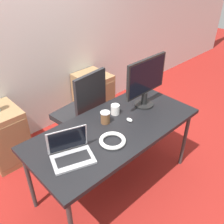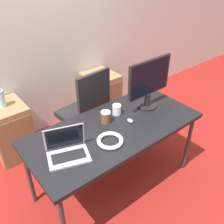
% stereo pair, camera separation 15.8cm
% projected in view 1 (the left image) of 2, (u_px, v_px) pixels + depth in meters
% --- Properties ---
extents(ground_plane, '(14.00, 14.00, 0.00)m').
position_uv_depth(ground_plane, '(114.00, 182.00, 2.80)').
color(ground_plane, maroon).
extents(wall_back, '(10.00, 0.05, 2.60)m').
position_uv_depth(wall_back, '(30.00, 39.00, 2.97)').
color(wall_back, silver).
rests_on(wall_back, ground_plane).
extents(desk, '(1.70, 0.79, 0.78)m').
position_uv_depth(desk, '(115.00, 131.00, 2.40)').
color(desk, black).
rests_on(desk, ground_plane).
extents(office_chair, '(0.56, 0.58, 1.12)m').
position_uv_depth(office_chair, '(81.00, 121.00, 3.04)').
color(office_chair, '#232326').
rests_on(office_chair, ground_plane).
extents(cabinet_left, '(0.43, 0.50, 0.70)m').
position_uv_depth(cabinet_left, '(4.00, 136.00, 2.94)').
color(cabinet_left, '#99754C').
rests_on(cabinet_left, ground_plane).
extents(cabinet_right, '(0.43, 0.50, 0.70)m').
position_uv_depth(cabinet_right, '(94.00, 96.00, 3.73)').
color(cabinet_right, '#99754C').
rests_on(cabinet_right, ground_plane).
extents(laptop_center, '(0.39, 0.34, 0.24)m').
position_uv_depth(laptop_center, '(71.00, 153.00, 2.00)').
color(laptop_center, '#ADADB2').
rests_on(laptop_center, desk).
extents(monitor, '(0.55, 0.21, 0.53)m').
position_uv_depth(monitor, '(146.00, 81.00, 2.54)').
color(monitor, black).
rests_on(monitor, desk).
extents(mouse, '(0.04, 0.07, 0.03)m').
position_uv_depth(mouse, '(130.00, 120.00, 2.44)').
color(mouse, silver).
rests_on(mouse, desk).
extents(coffee_cup_white, '(0.09, 0.09, 0.10)m').
position_uv_depth(coffee_cup_white, '(115.00, 109.00, 2.53)').
color(coffee_cup_white, white).
rests_on(coffee_cup_white, desk).
extents(coffee_cup_brown, '(0.09, 0.09, 0.12)m').
position_uv_depth(coffee_cup_brown, '(105.00, 117.00, 2.40)').
color(coffee_cup_brown, brown).
rests_on(coffee_cup_brown, desk).
extents(cable_coil, '(0.24, 0.24, 0.04)m').
position_uv_depth(cable_coil, '(113.00, 141.00, 2.17)').
color(cable_coil, white).
rests_on(cable_coil, desk).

